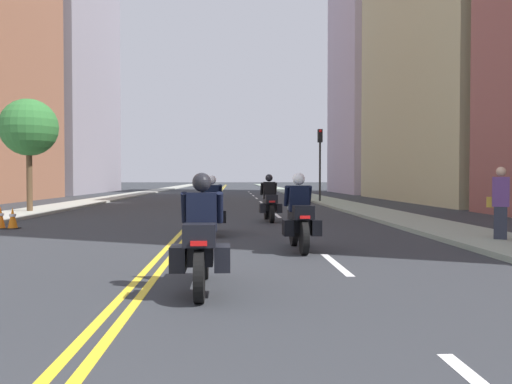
{
  "coord_description": "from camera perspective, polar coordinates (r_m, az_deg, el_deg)",
  "views": [
    {
      "loc": [
        1.3,
        -1.25,
        1.53
      ],
      "look_at": [
        1.9,
        11.85,
        1.18
      ],
      "focal_mm": 37.14,
      "sensor_mm": 36.0,
      "label": 1
    }
  ],
  "objects": [
    {
      "name": "ground_plane",
      "position": [
        49.29,
        -4.12,
        -0.24
      ],
      "size": [
        264.0,
        264.0,
        0.0
      ],
      "primitive_type": "plane",
      "color": "#2B2E32"
    },
    {
      "name": "sidewalk_left",
      "position": [
        50.03,
        -12.61,
        -0.18
      ],
      "size": [
        2.22,
        144.0,
        0.12
      ],
      "primitive_type": "cube",
      "color": "#999B91",
      "rests_on": "ground"
    },
    {
      "name": "sidewalk_right",
      "position": [
        49.65,
        4.42,
        -0.16
      ],
      "size": [
        2.22,
        144.0,
        0.12
      ],
      "primitive_type": "cube",
      "color": "gray",
      "rests_on": "ground"
    },
    {
      "name": "centreline_yellow_inner",
      "position": [
        49.3,
        -4.26,
        -0.24
      ],
      "size": [
        0.12,
        132.0,
        0.01
      ],
      "primitive_type": "cube",
      "color": "yellow",
      "rests_on": "ground"
    },
    {
      "name": "centreline_yellow_outer",
      "position": [
        49.29,
        -3.99,
        -0.24
      ],
      "size": [
        0.12,
        132.0,
        0.01
      ],
      "primitive_type": "cube",
      "color": "yellow",
      "rests_on": "ground"
    },
    {
      "name": "lane_dashes_white",
      "position": [
        30.35,
        0.86,
        -1.34
      ],
      "size": [
        0.14,
        56.4,
        0.01
      ],
      "color": "silver",
      "rests_on": "ground"
    },
    {
      "name": "building_right_1",
      "position": [
        38.15,
        19.56,
        17.23
      ],
      "size": [
        6.09,
        18.97,
        23.81
      ],
      "color": "tan",
      "rests_on": "ground"
    },
    {
      "name": "building_left_2",
      "position": [
        58.36,
        -20.26,
        11.62
      ],
      "size": [
        7.98,
        19.33,
        23.68
      ],
      "color": "gray",
      "rests_on": "ground"
    },
    {
      "name": "building_right_2",
      "position": [
        56.09,
        12.96,
        14.9
      ],
      "size": [
        7.71,
        13.16,
        29.05
      ],
      "color": "#B3A3B6",
      "rests_on": "ground"
    },
    {
      "name": "motorcycle_0",
      "position": [
        7.17,
        -5.88,
        -5.5
      ],
      "size": [
        0.77,
        2.21,
        1.6
      ],
      "rotation": [
        0.0,
        0.0,
        0.01
      ],
      "color": "black",
      "rests_on": "ground"
    },
    {
      "name": "motorcycle_1",
      "position": [
        11.11,
        4.68,
        -2.92
      ],
      "size": [
        0.77,
        2.14,
        1.64
      ],
      "rotation": [
        0.0,
        0.0,
        0.02
      ],
      "color": "black",
      "rests_on": "ground"
    },
    {
      "name": "motorcycle_2",
      "position": [
        14.24,
        -4.83,
        -1.94
      ],
      "size": [
        0.78,
        2.24,
        1.6
      ],
      "rotation": [
        0.0,
        0.0,
        0.04
      ],
      "color": "black",
      "rests_on": "ground"
    },
    {
      "name": "motorcycle_3",
      "position": [
        18.5,
        1.45,
        -1.16
      ],
      "size": [
        0.78,
        2.18,
        1.66
      ],
      "rotation": [
        0.0,
        0.0,
        0.05
      ],
      "color": "black",
      "rests_on": "ground"
    },
    {
      "name": "traffic_cone_0",
      "position": [
        17.56,
        -25.81,
        -2.51
      ],
      "size": [
        0.33,
        0.33,
        0.68
      ],
      "color": "black",
      "rests_on": "ground"
    },
    {
      "name": "traffic_cone_2",
      "position": [
        17.44,
        -24.74,
        -2.58
      ],
      "size": [
        0.36,
        0.36,
        0.64
      ],
      "color": "black",
      "rests_on": "ground"
    },
    {
      "name": "traffic_light_far",
      "position": [
        32.53,
        6.91,
        4.34
      ],
      "size": [
        0.28,
        0.38,
        4.49
      ],
      "color": "black",
      "rests_on": "ground"
    },
    {
      "name": "pedestrian_1",
      "position": [
        13.38,
        24.83,
        -1.2
      ],
      "size": [
        0.5,
        0.37,
        1.78
      ],
      "rotation": [
        0.0,
        0.0,
        2.64
      ],
      "color": "#292C39",
      "rests_on": "ground"
    },
    {
      "name": "street_tree_0",
      "position": [
        24.56,
        -23.27,
        6.36
      ],
      "size": [
        2.42,
        2.42,
        4.88
      ],
      "color": "#4E3924",
      "rests_on": "ground"
    }
  ]
}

